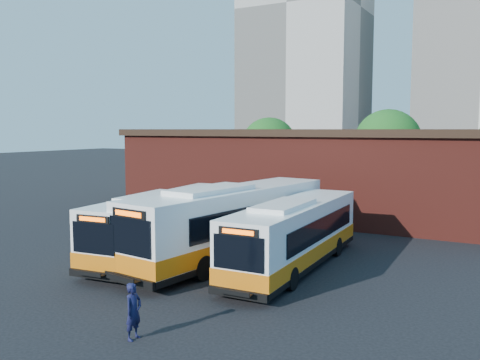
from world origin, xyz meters
The scene contains 9 objects.
ground centered at (0.00, 0.00, 0.00)m, with size 220.00×220.00×0.00m, color black.
bus_midwest centered at (-2.11, 3.85, 1.48)m, with size 3.65×12.14×3.26m.
bus_mideast centered at (1.26, 4.62, 1.69)m, with size 4.52×13.85×3.72m.
bus_east centered at (4.65, 4.61, 1.46)m, with size 2.81×11.88×3.22m.
transit_worker centered at (3.53, -5.26, 0.88)m, with size 0.64×0.42×1.76m, color #131436.
depot_building centered at (0.00, 20.00, 3.26)m, with size 28.60×12.60×6.40m.
tree_west centered at (-10.00, 32.00, 4.64)m, with size 6.00×6.00×7.65m.
tree_mid centered at (2.00, 34.00, 5.08)m, with size 6.56×6.56×8.36m.
tower_left centered at (-22.00, 72.00, 27.84)m, with size 20.00×18.00×56.20m.
Camera 1 is at (13.67, -16.75, 6.41)m, focal length 38.00 mm.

